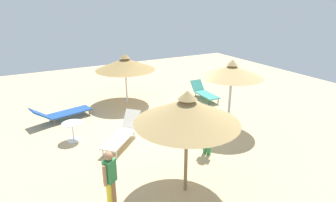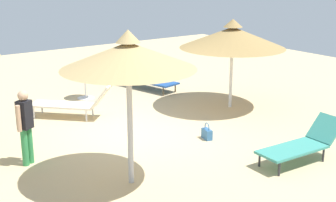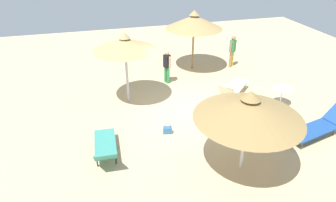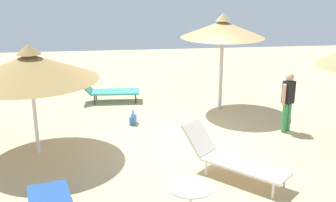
{
  "view_description": "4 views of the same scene",
  "coord_description": "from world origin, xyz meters",
  "px_view_note": "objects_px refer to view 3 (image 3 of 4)",
  "views": [
    {
      "loc": [
        -9.22,
        4.9,
        4.87
      ],
      "look_at": [
        0.53,
        -0.42,
        0.81
      ],
      "focal_mm": 30.09,
      "sensor_mm": 36.0,
      "label": 1
    },
    {
      "loc": [
        -5.46,
        -8.82,
        3.8
      ],
      "look_at": [
        0.45,
        -0.62,
        0.89
      ],
      "focal_mm": 50.56,
      "sensor_mm": 36.0,
      "label": 2
    },
    {
      "loc": [
        9.09,
        -3.31,
        5.79
      ],
      "look_at": [
        0.05,
        -0.85,
        0.59
      ],
      "focal_mm": 32.16,
      "sensor_mm": 36.0,
      "label": 3
    },
    {
      "loc": [
        1.49,
        9.12,
        3.85
      ],
      "look_at": [
        0.37,
        0.04,
        0.98
      ],
      "focal_mm": 44.26,
      "sensor_mm": 36.0,
      "label": 4
    }
  ],
  "objects_px": {
    "lounge_chair_far_right": "(105,147)",
    "side_table_round": "(282,94)",
    "parasol_umbrella_back": "(125,44)",
    "lounge_chair_far_left": "(320,126)",
    "person_standing_front": "(167,65)",
    "lounge_chair_near_left": "(233,88)",
    "person_standing_edge": "(232,50)",
    "parasol_umbrella_center": "(194,22)",
    "parasol_umbrella_near_right": "(249,108)",
    "handbag": "(168,130)"
  },
  "relations": [
    {
      "from": "handbag",
      "to": "side_table_round",
      "type": "height_order",
      "value": "side_table_round"
    },
    {
      "from": "parasol_umbrella_center",
      "to": "lounge_chair_near_left",
      "type": "relative_size",
      "value": 1.45
    },
    {
      "from": "lounge_chair_far_right",
      "to": "side_table_round",
      "type": "distance_m",
      "value": 6.92
    },
    {
      "from": "lounge_chair_far_right",
      "to": "lounge_chair_far_left",
      "type": "bearing_deg",
      "value": 84.53
    },
    {
      "from": "parasol_umbrella_near_right",
      "to": "lounge_chair_near_left",
      "type": "distance_m",
      "value": 4.51
    },
    {
      "from": "lounge_chair_far_left",
      "to": "person_standing_edge",
      "type": "xyz_separation_m",
      "value": [
        -6.14,
        -0.2,
        0.53
      ]
    },
    {
      "from": "person_standing_edge",
      "to": "parasol_umbrella_center",
      "type": "bearing_deg",
      "value": -97.66
    },
    {
      "from": "parasol_umbrella_back",
      "to": "person_standing_front",
      "type": "distance_m",
      "value": 2.7
    },
    {
      "from": "lounge_chair_far_right",
      "to": "side_table_round",
      "type": "relative_size",
      "value": 2.71
    },
    {
      "from": "parasol_umbrella_center",
      "to": "lounge_chair_far_left",
      "type": "height_order",
      "value": "parasol_umbrella_center"
    },
    {
      "from": "person_standing_front",
      "to": "handbag",
      "type": "height_order",
      "value": "person_standing_front"
    },
    {
      "from": "lounge_chair_near_left",
      "to": "side_table_round",
      "type": "xyz_separation_m",
      "value": [
        1.05,
        1.52,
        0.07
      ]
    },
    {
      "from": "lounge_chair_far_left",
      "to": "person_standing_front",
      "type": "xyz_separation_m",
      "value": [
        -5.16,
        -3.77,
        0.49
      ]
    },
    {
      "from": "lounge_chair_far_right",
      "to": "parasol_umbrella_near_right",
      "type": "bearing_deg",
      "value": 68.34
    },
    {
      "from": "person_standing_edge",
      "to": "side_table_round",
      "type": "bearing_deg",
      "value": 1.86
    },
    {
      "from": "person_standing_edge",
      "to": "side_table_round",
      "type": "xyz_separation_m",
      "value": [
        4.06,
        0.13,
        -0.4
      ]
    },
    {
      "from": "side_table_round",
      "to": "handbag",
      "type": "bearing_deg",
      "value": -81.51
    },
    {
      "from": "parasol_umbrella_back",
      "to": "handbag",
      "type": "xyz_separation_m",
      "value": [
        2.56,
        0.9,
        -2.2
      ]
    },
    {
      "from": "lounge_chair_far_left",
      "to": "person_standing_front",
      "type": "distance_m",
      "value": 6.41
    },
    {
      "from": "lounge_chair_far_right",
      "to": "lounge_chair_far_left",
      "type": "height_order",
      "value": "lounge_chair_far_right"
    },
    {
      "from": "lounge_chair_near_left",
      "to": "person_standing_front",
      "type": "height_order",
      "value": "person_standing_front"
    },
    {
      "from": "lounge_chair_near_left",
      "to": "lounge_chair_far_left",
      "type": "distance_m",
      "value": 3.51
    },
    {
      "from": "person_standing_edge",
      "to": "lounge_chair_far_right",
      "type": "bearing_deg",
      "value": -50.45
    },
    {
      "from": "parasol_umbrella_center",
      "to": "person_standing_edge",
      "type": "relative_size",
      "value": 1.8
    },
    {
      "from": "parasol_umbrella_center",
      "to": "person_standing_edge",
      "type": "distance_m",
      "value": 2.43
    },
    {
      "from": "parasol_umbrella_center",
      "to": "side_table_round",
      "type": "xyz_separation_m",
      "value": [
        4.32,
        2.08,
        -1.82
      ]
    },
    {
      "from": "lounge_chair_far_left",
      "to": "side_table_round",
      "type": "height_order",
      "value": "lounge_chair_far_left"
    },
    {
      "from": "parasol_umbrella_center",
      "to": "lounge_chair_near_left",
      "type": "bearing_deg",
      "value": 9.86
    },
    {
      "from": "person_standing_front",
      "to": "side_table_round",
      "type": "relative_size",
      "value": 2.11
    },
    {
      "from": "lounge_chair_far_right",
      "to": "parasol_umbrella_back",
      "type": "bearing_deg",
      "value": 160.42
    },
    {
      "from": "parasol_umbrella_near_right",
      "to": "lounge_chair_far_right",
      "type": "distance_m",
      "value": 4.21
    },
    {
      "from": "lounge_chair_far_right",
      "to": "person_standing_edge",
      "type": "height_order",
      "value": "person_standing_edge"
    },
    {
      "from": "parasol_umbrella_center",
      "to": "parasol_umbrella_near_right",
      "type": "relative_size",
      "value": 0.99
    },
    {
      "from": "handbag",
      "to": "person_standing_edge",
      "type": "bearing_deg",
      "value": 136.18
    },
    {
      "from": "lounge_chair_far_left",
      "to": "handbag",
      "type": "height_order",
      "value": "lounge_chair_far_left"
    },
    {
      "from": "parasol_umbrella_near_right",
      "to": "lounge_chair_far_left",
      "type": "relative_size",
      "value": 1.14
    },
    {
      "from": "person_standing_front",
      "to": "handbag",
      "type": "bearing_deg",
      "value": -14.77
    },
    {
      "from": "lounge_chair_far_right",
      "to": "person_standing_front",
      "type": "bearing_deg",
      "value": 145.74
    },
    {
      "from": "person_standing_front",
      "to": "parasol_umbrella_center",
      "type": "bearing_deg",
      "value": 127.5
    },
    {
      "from": "parasol_umbrella_back",
      "to": "person_standing_edge",
      "type": "relative_size",
      "value": 1.77
    },
    {
      "from": "person_standing_front",
      "to": "side_table_round",
      "type": "bearing_deg",
      "value": 50.28
    },
    {
      "from": "lounge_chair_far_left",
      "to": "side_table_round",
      "type": "xyz_separation_m",
      "value": [
        -2.08,
        -0.07,
        0.13
      ]
    },
    {
      "from": "parasol_umbrella_near_right",
      "to": "handbag",
      "type": "distance_m",
      "value": 3.22
    },
    {
      "from": "parasol_umbrella_back",
      "to": "lounge_chair_far_left",
      "type": "distance_m",
      "value": 7.18
    },
    {
      "from": "parasol_umbrella_back",
      "to": "handbag",
      "type": "bearing_deg",
      "value": 19.45
    },
    {
      "from": "lounge_chair_far_right",
      "to": "lounge_chair_near_left",
      "type": "relative_size",
      "value": 0.99
    },
    {
      "from": "lounge_chair_far_left",
      "to": "handbag",
      "type": "relative_size",
      "value": 6.42
    },
    {
      "from": "lounge_chair_far_right",
      "to": "side_table_round",
      "type": "height_order",
      "value": "lounge_chair_far_right"
    },
    {
      "from": "parasol_umbrella_center",
      "to": "person_standing_front",
      "type": "bearing_deg",
      "value": -52.5
    },
    {
      "from": "lounge_chair_near_left",
      "to": "person_standing_front",
      "type": "bearing_deg",
      "value": -132.76
    }
  ]
}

